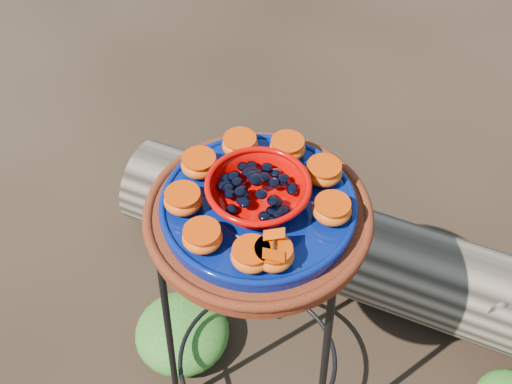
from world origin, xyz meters
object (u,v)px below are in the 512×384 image
(plant_stand, at_px, (258,317))
(terracotta_saucer, at_px, (258,217))
(red_bowl, at_px, (258,193))
(cobalt_plate, at_px, (258,207))
(driftwood_log, at_px, (352,251))

(plant_stand, bearing_deg, terracotta_saucer, 0.00)
(plant_stand, distance_m, red_bowl, 0.43)
(cobalt_plate, relative_size, red_bowl, 2.00)
(plant_stand, height_order, red_bowl, red_bowl)
(plant_stand, height_order, driftwood_log, plant_stand)
(red_bowl, distance_m, driftwood_log, 0.79)
(driftwood_log, bearing_deg, plant_stand, -111.57)
(plant_stand, xyz_separation_m, terracotta_saucer, (0.00, 0.00, 0.37))
(terracotta_saucer, distance_m, red_bowl, 0.07)
(cobalt_plate, bearing_deg, driftwood_log, 68.43)
(plant_stand, xyz_separation_m, cobalt_plate, (0.00, 0.00, 0.40))
(cobalt_plate, xyz_separation_m, driftwood_log, (0.17, 0.42, -0.61))
(terracotta_saucer, relative_size, red_bowl, 2.33)
(terracotta_saucer, relative_size, cobalt_plate, 1.17)
(cobalt_plate, height_order, red_bowl, red_bowl)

